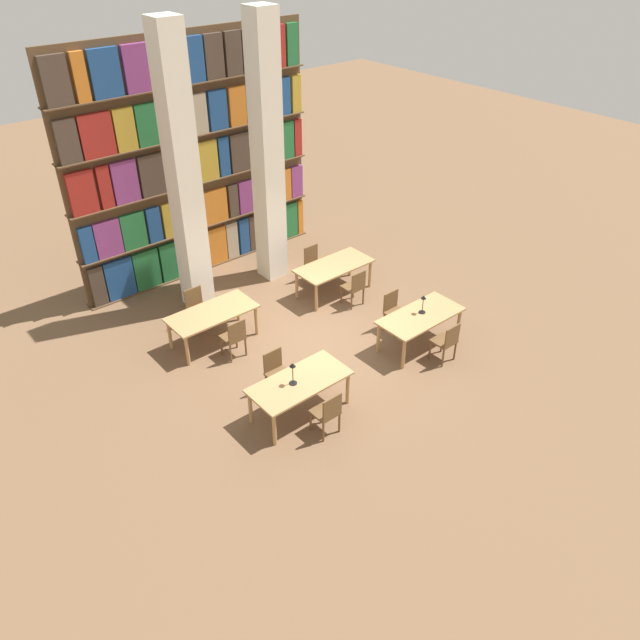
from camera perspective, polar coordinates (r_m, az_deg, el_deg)
name	(u,v)px	position (r m, az deg, el deg)	size (l,w,h in m)	color
ground_plane	(316,343)	(13.00, -0.39, -2.13)	(40.00, 40.00, 0.00)	brown
bookshelf_bank	(196,164)	(14.95, -11.30, 13.83)	(6.14, 0.35, 5.50)	brown
pillar_left	(183,178)	(13.24, -12.38, 12.60)	(0.54, 0.54, 6.00)	silver
pillar_center	(267,155)	(14.25, -4.85, 14.78)	(0.54, 0.54, 6.00)	silver
reading_table_0	(300,385)	(10.94, -1.87, -5.92)	(1.81, 0.86, 0.73)	tan
chair_0	(327,412)	(10.65, 0.69, -8.43)	(0.42, 0.40, 0.88)	brown
chair_1	(277,371)	(11.51, -3.96, -4.72)	(0.42, 0.40, 0.88)	brown
desk_lamp_0	(293,370)	(10.66, -2.51, -4.59)	(0.14, 0.14, 0.44)	black
reading_table_1	(420,318)	(12.77, 9.17, 0.15)	(1.81, 0.86, 0.73)	tan
chair_2	(446,341)	(12.49, 11.48, -1.89)	(0.42, 0.40, 0.88)	brown
chair_3	(394,310)	(13.24, 6.80, 0.88)	(0.42, 0.40, 0.88)	brown
desk_lamp_1	(423,301)	(12.66, 9.41, 1.70)	(0.14, 0.14, 0.40)	black
reading_table_2	(212,315)	(12.88, -9.82, 0.41)	(1.81, 0.86, 0.73)	tan
chair_4	(234,337)	(12.47, -7.84, -1.53)	(0.42, 0.40, 0.88)	brown
chair_5	(197,307)	(13.52, -11.18, 1.19)	(0.42, 0.40, 0.88)	brown
reading_table_3	(334,268)	(14.38, 1.29, 4.76)	(1.81, 0.86, 0.73)	tan
chair_6	(355,287)	(14.00, 3.19, 3.07)	(0.42, 0.40, 0.88)	brown
chair_7	(314,263)	(14.93, -0.54, 5.24)	(0.42, 0.40, 0.88)	brown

